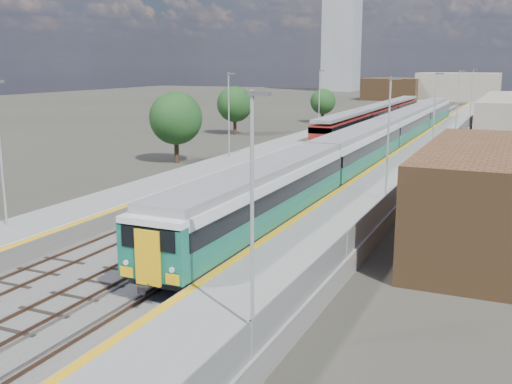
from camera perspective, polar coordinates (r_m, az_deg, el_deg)
The scene contains 11 objects.
ground at distance 66.42m, azimuth 11.65°, elevation 3.84°, with size 320.00×320.00×0.00m, color #47443A.
ballast_bed at distance 69.33m, azimuth 10.29°, elevation 4.26°, with size 10.50×155.00×0.06m, color #565451.
tracks at distance 70.80m, azimuth 11.09°, elevation 4.45°, with size 8.96×160.00×0.17m.
platform_right at distance 67.89m, azimuth 16.49°, elevation 4.22°, with size 4.70×155.00×8.52m.
platform_left at distance 71.16m, azimuth 4.96°, elevation 5.01°, with size 4.30×155.00×8.52m.
buildings at distance 156.21m, azimuth 12.45°, elevation 12.37°, with size 72.00×185.50×40.00m.
green_train at distance 61.18m, azimuth 12.14°, elevation 5.31°, with size 2.98×82.88×3.28m.
red_train at distance 89.51m, azimuth 11.45°, elevation 7.20°, with size 2.64×53.60×3.33m.
tree_a at distance 57.20m, azimuth -7.65°, elevation 6.98°, with size 4.99×4.99×6.76m.
tree_b at distance 80.14m, azimuth -2.04°, elevation 8.36°, with size 4.72×4.72×6.40m.
tree_c at distance 96.52m, azimuth 6.39°, elevation 8.55°, with size 3.99×3.99×5.40m.
Camera 1 is at (13.98, -14.27, 9.28)m, focal length 42.00 mm.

